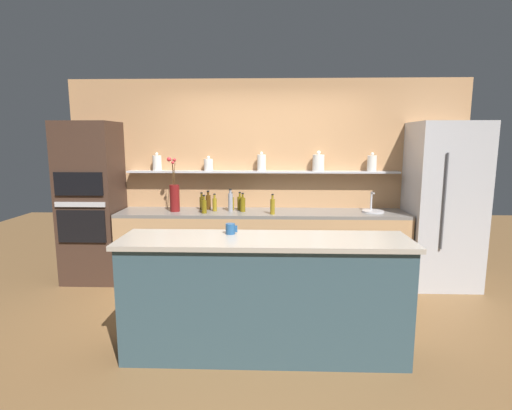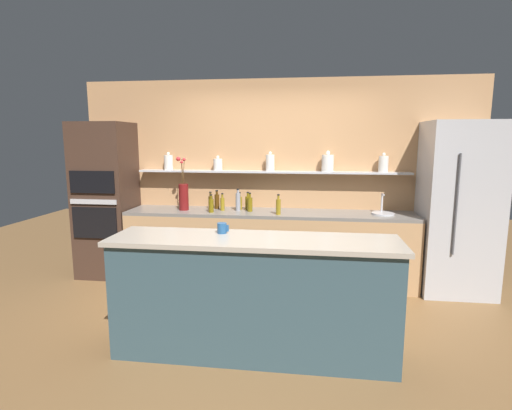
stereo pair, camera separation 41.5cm
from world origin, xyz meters
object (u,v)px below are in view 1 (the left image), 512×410
(bottle_sauce_8, at_px, (204,206))
(bottle_oil_4, at_px, (202,203))
(oven_tower, at_px, (92,203))
(bottle_spirit_2, at_px, (208,202))
(bottle_spirit_5, at_px, (230,202))
(flower_vase, at_px, (174,196))
(bottle_oil_7, at_px, (273,206))
(coffee_mug, at_px, (230,229))
(refrigerator, at_px, (443,205))
(bottle_oil_6, at_px, (243,204))
(bottle_oil_0, at_px, (240,203))
(bottle_oil_9, at_px, (232,203))
(sink_fixture, at_px, (373,210))
(bottle_oil_1, at_px, (215,204))
(bottle_oil_3, at_px, (204,206))

(bottle_sauce_8, bearing_deg, bottle_oil_4, 109.24)
(oven_tower, height_order, bottle_spirit_2, oven_tower)
(bottle_spirit_5, bearing_deg, oven_tower, -179.10)
(flower_vase, height_order, bottle_oil_7, flower_vase)
(bottle_spirit_2, xyz_separation_m, coffee_mug, (0.47, -1.78, 0.04))
(refrigerator, relative_size, bottle_oil_6, 8.46)
(bottle_spirit_2, distance_m, bottle_sauce_8, 0.17)
(bottle_oil_0, bearing_deg, bottle_oil_4, 179.15)
(coffee_mug, bearing_deg, bottle_oil_4, 107.32)
(refrigerator, bearing_deg, coffee_mug, -147.05)
(flower_vase, bearing_deg, bottle_oil_9, 10.04)
(bottle_spirit_5, xyz_separation_m, coffee_mug, (0.16, -1.68, 0.02))
(oven_tower, distance_m, bottle_spirit_5, 1.79)
(sink_fixture, bearing_deg, bottle_spirit_2, 176.83)
(refrigerator, height_order, bottle_sauce_8, refrigerator)
(refrigerator, distance_m, bottle_sauce_8, 2.99)
(coffee_mug, bearing_deg, bottle_oil_7, 75.78)
(bottle_spirit_5, xyz_separation_m, bottle_sauce_8, (-0.34, -0.06, -0.05))
(sink_fixture, bearing_deg, bottle_oil_6, -179.02)
(bottle_spirit_5, xyz_separation_m, bottle_oil_9, (0.01, 0.08, -0.03))
(bottle_oil_6, bearing_deg, bottle_oil_9, 141.91)
(bottle_oil_1, xyz_separation_m, bottle_spirit_5, (0.20, 0.02, 0.03))
(oven_tower, xyz_separation_m, sink_fixture, (3.59, 0.01, -0.08))
(sink_fixture, xyz_separation_m, bottle_oil_7, (-1.27, -0.19, 0.08))
(bottle_spirit_5, height_order, coffee_mug, bottle_spirit_5)
(bottle_oil_0, bearing_deg, bottle_sauce_8, -163.77)
(oven_tower, distance_m, bottle_oil_7, 2.33)
(bottle_oil_0, relative_size, bottle_oil_1, 1.05)
(bottle_oil_0, xyz_separation_m, coffee_mug, (0.05, -1.75, 0.05))
(bottle_oil_3, bearing_deg, bottle_oil_4, 105.87)
(flower_vase, relative_size, bottle_oil_7, 2.75)
(sink_fixture, distance_m, bottle_oil_3, 2.12)
(refrigerator, height_order, bottle_oil_6, refrigerator)
(refrigerator, relative_size, bottle_oil_4, 8.92)
(flower_vase, distance_m, bottle_oil_1, 0.52)
(bottle_oil_0, xyz_separation_m, bottle_oil_3, (-0.43, -0.25, -0.00))
(sink_fixture, bearing_deg, bottle_spirit_5, 179.51)
(bottle_oil_0, xyz_separation_m, bottle_oil_6, (0.05, -0.12, 0.00))
(refrigerator, xyz_separation_m, bottle_oil_7, (-2.11, -0.15, 0.00))
(bottle_oil_1, relative_size, bottle_spirit_5, 0.80)
(flower_vase, height_order, bottle_oil_9, flower_vase)
(coffee_mug, bearing_deg, flower_vase, 118.19)
(bottle_oil_9, bearing_deg, bottle_sauce_8, -158.78)
(oven_tower, bearing_deg, bottle_oil_6, -0.46)
(bottle_oil_3, distance_m, bottle_oil_7, 0.85)
(flower_vase, distance_m, bottle_sauce_8, 0.39)
(bottle_oil_6, relative_size, bottle_sauce_8, 1.47)
(oven_tower, xyz_separation_m, bottle_oil_9, (1.80, 0.10, -0.01))
(bottle_oil_0, bearing_deg, flower_vase, -171.39)
(refrigerator, bearing_deg, bottle_oil_3, -177.89)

